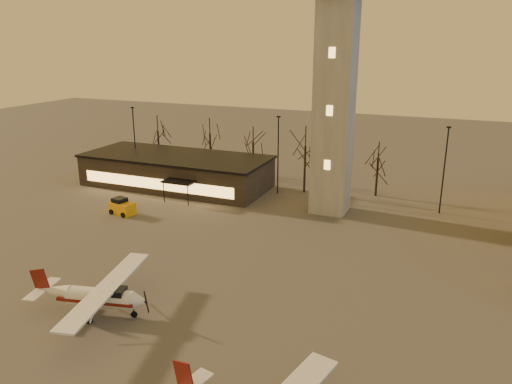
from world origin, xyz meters
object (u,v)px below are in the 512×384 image
control_tower (336,68)px  service_cart (122,208)px  terminal (176,171)px  cessna_rear (103,301)px

control_tower → service_cart: size_ratio=10.15×
terminal → service_cart: 12.41m
cessna_rear → service_cart: 22.37m
control_tower → cessna_rear: control_tower is taller
terminal → cessna_rear: 33.42m
cessna_rear → terminal: bearing=99.9°
cessna_rear → control_tower: bearing=59.8°
control_tower → cessna_rear: (-9.42, -28.96, -15.20)m
terminal → cessna_rear: size_ratio=2.12×
control_tower → cessna_rear: 34.04m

